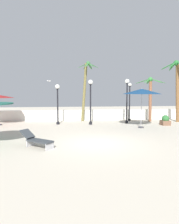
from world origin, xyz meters
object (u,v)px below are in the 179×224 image
(lamp_post_1, at_px, (91,96))
(lamp_post_2, at_px, (127,95))
(lounge_chair_0, at_px, (36,139))
(palm_tree_0, at_px, (150,93))
(patio_umbrella_3, at_px, (142,92))
(palm_tree_1, at_px, (177,83))
(lamp_post_0, at_px, (130,99))
(palm_tree_2, at_px, (85,85))
(lamp_post_3, at_px, (58,99))
(planter, at_px, (165,121))
(seagull_0, at_px, (49,81))

(lamp_post_1, height_order, lamp_post_2, lamp_post_2)
(lamp_post_1, relative_size, lounge_chair_0, 2.10)
(palm_tree_0, distance_m, lamp_post_1, 5.98)
(patio_umbrella_3, bearing_deg, palm_tree_1, 31.33)
(palm_tree_0, bearing_deg, lamp_post_0, 163.82)
(palm_tree_2, distance_m, lamp_post_2, 4.12)
(palm_tree_2, relative_size, lamp_post_2, 1.45)
(palm_tree_0, bearing_deg, palm_tree_1, -15.29)
(palm_tree_2, bearing_deg, lamp_post_0, -5.35)
(palm_tree_1, distance_m, lamp_post_2, 4.95)
(lamp_post_2, distance_m, lamp_post_3, 6.10)
(palm_tree_1, height_order, lamp_post_2, palm_tree_1)
(palm_tree_2, relative_size, lounge_chair_0, 3.13)
(patio_umbrella_3, height_order, planter, patio_umbrella_3)
(seagull_0, bearing_deg, lamp_post_1, -46.34)
(palm_tree_1, distance_m, lamp_post_3, 11.01)
(palm_tree_2, xyz_separation_m, lamp_post_0, (4.24, -0.40, -1.35))
(lamp_post_2, height_order, seagull_0, seagull_0)
(palm_tree_2, bearing_deg, patio_umbrella_3, -46.39)
(lamp_post_1, bearing_deg, planter, -9.00)
(patio_umbrella_3, distance_m, lamp_post_0, 3.87)
(lounge_chair_0, bearing_deg, lamp_post_3, 84.27)
(palm_tree_2, height_order, lamp_post_2, palm_tree_2)
(planter, bearing_deg, palm_tree_2, 153.78)
(planter, bearing_deg, lounge_chair_0, -149.01)
(palm_tree_1, xyz_separation_m, seagull_0, (-11.95, 3.35, 0.36))
(lamp_post_0, distance_m, lounge_chair_0, 11.63)
(patio_umbrella_3, xyz_separation_m, palm_tree_2, (-4.01, 4.20, 0.67))
(palm_tree_0, height_order, lamp_post_2, palm_tree_0)
(patio_umbrella_3, xyz_separation_m, palm_tree_0, (2.07, 3.27, -0.15))
(palm_tree_2, xyz_separation_m, lamp_post_1, (0.24, -2.21, -1.04))
(lamp_post_0, bearing_deg, lounge_chair_0, -130.88)
(lamp_post_0, bearing_deg, seagull_0, 164.33)
(lamp_post_0, relative_size, lounge_chair_0, 2.01)
(patio_umbrella_3, bearing_deg, seagull_0, 141.67)
(planter, bearing_deg, seagull_0, 153.63)
(lamp_post_3, relative_size, planter, 4.06)
(planter, bearing_deg, lamp_post_2, 156.19)
(palm_tree_1, relative_size, lamp_post_0, 1.55)
(lamp_post_3, bearing_deg, palm_tree_0, 5.86)
(lamp_post_3, relative_size, seagull_0, 3.71)
(patio_umbrella_3, height_order, lamp_post_0, lamp_post_0)
(palm_tree_0, bearing_deg, patio_umbrella_3, -122.33)
(lounge_chair_0, distance_m, planter, 11.43)
(patio_umbrella_3, bearing_deg, lamp_post_3, 160.01)
(palm_tree_2, bearing_deg, planter, -26.22)
(lamp_post_0, height_order, lamp_post_1, lamp_post_1)
(patio_umbrella_3, bearing_deg, planter, 21.69)
(lamp_post_0, height_order, lamp_post_3, lamp_post_0)
(lounge_chair_0, bearing_deg, palm_tree_2, 70.12)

